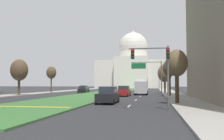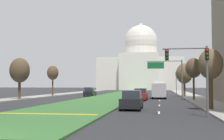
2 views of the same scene
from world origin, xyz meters
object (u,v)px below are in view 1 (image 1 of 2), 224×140
object	(u,v)px
overhead_guide_sign	(150,71)
street_tree_left_mid	(19,70)
capitol_building	(133,68)
sedan_lead_stopped	(108,96)
street_tree_right_near	(177,64)
street_tree_left_far	(51,73)
box_truck_delivery	(142,86)
traffic_light_far_right	(159,79)
sedan_distant	(84,90)
sedan_far_horizon	(84,89)
street_tree_right_far	(165,73)
sedan_midblock	(124,91)
traffic_light_near_right	(157,63)
street_tree_right_mid	(170,68)

from	to	relation	value
overhead_guide_sign	street_tree_left_mid	distance (m)	24.18
capitol_building	street_tree_left_mid	size ratio (longest dim) A/B	5.52
street_tree_left_mid	sedan_lead_stopped	world-z (taller)	street_tree_left_mid
street_tree_right_near	street_tree_left_far	bearing A→B (deg)	131.95
street_tree_right_near	box_truck_delivery	distance (m)	23.59
traffic_light_far_right	overhead_guide_sign	distance (m)	14.87
sedan_distant	sedan_far_horizon	world-z (taller)	sedan_far_horizon
capitol_building	street_tree_left_mid	world-z (taller)	capitol_building
street_tree_left_far	sedan_far_horizon	distance (m)	12.46
sedan_lead_stopped	street_tree_right_near	bearing A→B (deg)	-0.57
street_tree_left_far	box_truck_delivery	bearing A→B (deg)	-15.52
street_tree_left_mid	traffic_light_far_right	bearing A→B (deg)	41.49
street_tree_right_far	box_truck_delivery	world-z (taller)	street_tree_right_far
overhead_guide_sign	capitol_building	bearing A→B (deg)	96.95
street_tree_right_near	sedan_lead_stopped	size ratio (longest dim) A/B	1.25
street_tree_right_near	box_truck_delivery	xyz separation A→B (m)	(-4.80, 22.96, -2.50)
sedan_distant	box_truck_delivery	world-z (taller)	box_truck_delivery
overhead_guide_sign	street_tree_right_near	xyz separation A→B (m)	(3.21, -22.60, -0.49)
traffic_light_far_right	sedan_midblock	distance (m)	22.20
street_tree_right_near	street_tree_left_far	size ratio (longest dim) A/B	0.92
traffic_light_far_right	box_truck_delivery	size ratio (longest dim) A/B	0.81
traffic_light_near_right	street_tree_right_mid	distance (m)	22.66
street_tree_left_mid	sedan_far_horizon	distance (m)	25.32
traffic_light_near_right	street_tree_left_mid	xyz separation A→B (m)	(-24.18, 21.11, 0.74)
overhead_guide_sign	street_tree_left_far	bearing A→B (deg)	164.67
traffic_light_near_right	traffic_light_far_right	bearing A→B (deg)	88.88
traffic_light_far_right	sedan_distant	xyz separation A→B (m)	(-17.25, -7.48, -2.54)
sedan_distant	box_truck_delivery	xyz separation A→B (m)	(13.64, -6.83, 0.90)
street_tree_right_near	sedan_far_horizon	world-z (taller)	street_tree_right_near
capitol_building	street_tree_right_near	distance (m)	104.07
street_tree_right_near	street_tree_left_far	xyz separation A→B (m)	(-25.91, 28.82, 0.48)
box_truck_delivery	sedan_distant	bearing A→B (deg)	153.38
street_tree_right_mid	street_tree_left_far	bearing A→B (deg)	154.88
sedan_far_horizon	box_truck_delivery	size ratio (longest dim) A/B	0.66
overhead_guide_sign	sedan_midblock	distance (m)	8.65
overhead_guide_sign	sedan_midblock	world-z (taller)	overhead_guide_sign
traffic_light_far_right	street_tree_right_far	bearing A→B (deg)	-81.24
street_tree_right_far	box_truck_delivery	bearing A→B (deg)	-124.15
sedan_far_horizon	street_tree_left_mid	bearing A→B (deg)	-101.77
overhead_guide_sign	street_tree_left_mid	size ratio (longest dim) A/B	1.00
street_tree_right_mid	street_tree_right_near	bearing A→B (deg)	-90.86
overhead_guide_sign	sedan_far_horizon	bearing A→B (deg)	136.37
street_tree_right_near	sedan_distant	distance (m)	35.20
street_tree_left_mid	sedan_midblock	bearing A→B (deg)	3.01
street_tree_left_mid	sedan_distant	size ratio (longest dim) A/B	1.41
sedan_distant	sedan_far_horizon	size ratio (longest dim) A/B	1.09
street_tree_left_far	box_truck_delivery	xyz separation A→B (m)	(21.10, -5.86, -2.98)
street_tree_right_far	street_tree_right_mid	bearing A→B (deg)	-88.68
overhead_guide_sign	box_truck_delivery	xyz separation A→B (m)	(-1.59, 0.36, -2.99)
street_tree_left_far	sedan_lead_stopped	xyz separation A→B (m)	(18.64, -28.75, -3.81)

